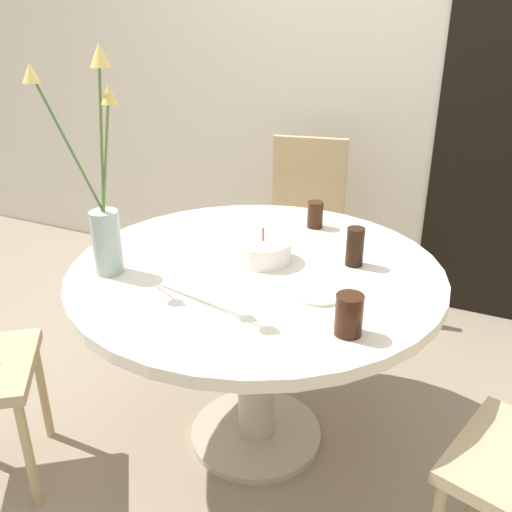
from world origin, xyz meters
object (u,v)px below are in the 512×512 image
(side_plate, at_px, (319,290))
(drink_glass_0, at_px, (315,215))
(chair_far_back, at_px, (305,219))
(flower_vase, at_px, (102,212))
(drink_glass_1, at_px, (349,315))
(drink_glass_2, at_px, (355,247))
(birthday_cake, at_px, (262,250))

(side_plate, distance_m, drink_glass_0, 0.55)
(side_plate, xyz_separation_m, drink_glass_0, (-0.20, 0.51, 0.05))
(chair_far_back, xyz_separation_m, drink_glass_0, (0.26, -0.59, 0.26))
(flower_vase, relative_size, side_plate, 3.60)
(drink_glass_0, bearing_deg, chair_far_back, 113.50)
(drink_glass_1, xyz_separation_m, drink_glass_2, (-0.11, 0.43, 0.01))
(side_plate, xyz_separation_m, drink_glass_1, (0.15, -0.20, 0.05))
(chair_far_back, bearing_deg, drink_glass_2, -71.25)
(side_plate, bearing_deg, chair_far_back, 112.43)
(birthday_cake, height_order, side_plate, birthday_cake)
(chair_far_back, bearing_deg, side_plate, -78.68)
(chair_far_back, bearing_deg, drink_glass_1, -76.10)
(side_plate, bearing_deg, birthday_cake, 152.23)
(drink_glass_0, xyz_separation_m, drink_glass_1, (0.35, -0.71, 0.01))
(side_plate, height_order, drink_glass_1, drink_glass_1)
(side_plate, bearing_deg, drink_glass_0, 111.18)
(birthday_cake, distance_m, side_plate, 0.29)
(flower_vase, bearing_deg, chair_far_back, 80.56)
(birthday_cake, height_order, drink_glass_1, birthday_cake)
(birthday_cake, bearing_deg, drink_glass_1, -39.26)
(chair_far_back, height_order, side_plate, chair_far_back)
(drink_glass_0, height_order, drink_glass_1, drink_glass_1)
(flower_vase, distance_m, drink_glass_1, 0.84)
(birthday_cake, xyz_separation_m, drink_glass_1, (0.41, -0.33, 0.02))
(birthday_cake, bearing_deg, flower_vase, -142.30)
(drink_glass_0, distance_m, drink_glass_1, 0.79)
(birthday_cake, relative_size, side_plate, 0.97)
(chair_far_back, distance_m, drink_glass_2, 1.03)
(chair_far_back, relative_size, side_plate, 4.60)
(birthday_cake, relative_size, drink_glass_1, 1.68)
(chair_far_back, xyz_separation_m, side_plate, (0.45, -1.10, 0.21))
(chair_far_back, relative_size, drink_glass_2, 6.96)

